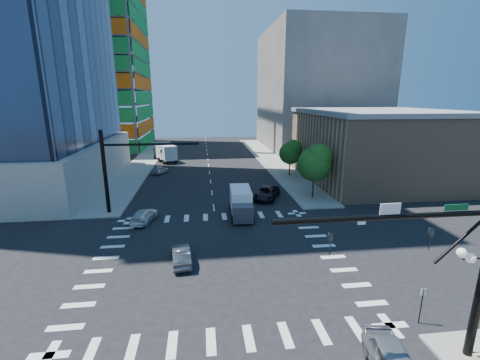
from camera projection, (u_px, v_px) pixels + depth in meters
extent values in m
plane|color=black|center=(220.00, 258.00, 25.53)|extent=(160.00, 160.00, 0.00)
cube|color=silver|center=(220.00, 257.00, 25.53)|extent=(20.00, 20.00, 0.01)
cube|color=gray|center=(269.00, 159.00, 65.41)|extent=(5.00, 60.00, 0.15)
cube|color=gray|center=(144.00, 162.00, 62.51)|extent=(5.00, 60.00, 0.15)
cube|color=green|center=(141.00, 45.00, 77.25)|extent=(0.12, 24.00, 49.00)
cube|color=#E35F0D|center=(65.00, 34.00, 63.69)|extent=(24.00, 0.12, 49.00)
cube|color=#A07C5D|center=(376.00, 148.00, 48.32)|extent=(20.00, 22.00, 10.00)
cube|color=gray|center=(380.00, 112.00, 46.99)|extent=(20.50, 22.50, 0.60)
cube|color=#66605C|center=(316.00, 90.00, 78.01)|extent=(24.00, 30.00, 28.00)
cylinder|color=black|center=(389.00, 217.00, 13.34)|extent=(10.00, 0.24, 0.24)
cylinder|color=black|center=(463.00, 237.00, 14.03)|extent=(2.50, 0.14, 2.50)
imported|color=black|center=(430.00, 239.00, 13.85)|extent=(0.16, 0.20, 1.00)
imported|color=black|center=(330.00, 244.00, 13.33)|extent=(0.16, 0.20, 1.00)
cube|color=white|center=(390.00, 209.00, 13.25)|extent=(0.90, 0.04, 0.50)
cube|color=#0C5427|center=(456.00, 207.00, 13.61)|extent=(1.10, 0.04, 0.28)
cylinder|color=black|center=(475.00, 259.00, 14.40)|extent=(1.20, 0.08, 0.08)
sphere|color=white|center=(462.00, 253.00, 14.53)|extent=(0.44, 0.44, 0.44)
sphere|color=white|center=(471.00, 258.00, 14.05)|extent=(0.44, 0.44, 0.44)
cylinder|color=black|center=(105.00, 172.00, 34.09)|extent=(0.40, 0.40, 9.00)
cylinder|color=black|center=(151.00, 144.00, 33.94)|extent=(10.00, 0.24, 0.24)
imported|color=black|center=(161.00, 154.00, 34.33)|extent=(0.16, 0.20, 1.00)
cylinder|color=#382316|center=(313.00, 189.00, 40.11)|extent=(0.20, 0.20, 2.27)
sphere|color=#174A13|center=(314.00, 164.00, 39.34)|extent=(4.16, 4.16, 4.16)
sphere|color=#307527|center=(319.00, 157.00, 38.85)|extent=(3.25, 3.25, 3.25)
cylinder|color=#382316|center=(289.00, 169.00, 51.73)|extent=(0.20, 0.20, 1.92)
sphere|color=#174A13|center=(290.00, 153.00, 51.07)|extent=(3.52, 3.52, 3.52)
sphere|color=#307527|center=(293.00, 148.00, 50.62)|extent=(2.75, 2.75, 2.75)
cylinder|color=black|center=(421.00, 306.00, 17.85)|extent=(0.06, 0.06, 2.20)
cube|color=silver|center=(423.00, 292.00, 17.62)|extent=(0.30, 0.03, 0.40)
imported|color=black|center=(267.00, 193.00, 40.19)|extent=(4.48, 5.89, 1.49)
imported|color=white|center=(144.00, 216.00, 32.81)|extent=(2.71, 4.69, 1.28)
imported|color=#ABAEB3|center=(160.00, 170.00, 53.43)|extent=(2.86, 4.03, 1.27)
imported|color=#47474B|center=(181.00, 255.00, 24.57)|extent=(1.74, 3.94, 1.26)
cube|color=white|center=(241.00, 201.00, 33.91)|extent=(2.32, 4.53, 2.31)
cube|color=#43424A|center=(241.00, 207.00, 34.05)|extent=(2.11, 1.69, 1.69)
cube|color=silver|center=(165.00, 151.00, 63.45)|extent=(4.51, 5.85, 2.74)
cube|color=#43424A|center=(165.00, 155.00, 63.62)|extent=(3.00, 2.74, 2.00)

